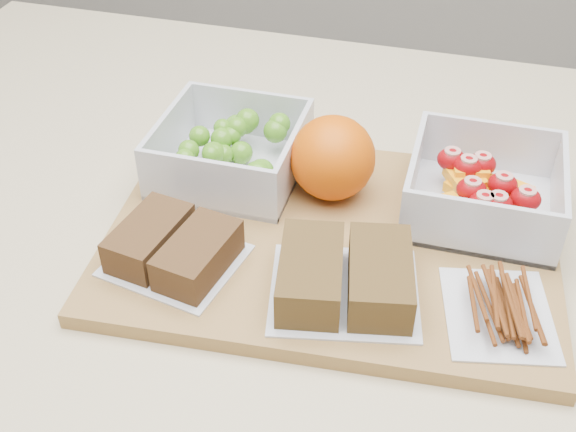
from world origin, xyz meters
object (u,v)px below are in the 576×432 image
Objects in this scene: cutting_board at (331,239)px; sandwich_bag_center at (345,276)px; orange at (333,158)px; pretzel_bag at (500,305)px; fruit_container at (483,191)px; grape_container at (234,151)px; sandwich_bag_left at (174,247)px.

sandwich_bag_center is (0.03, -0.07, 0.03)m from cutting_board.
orange is 0.58× the size of sandwich_bag_center.
sandwich_bag_center is at bearing -176.21° from pretzel_bag.
orange is (-0.15, -0.01, 0.02)m from fruit_container.
fruit_container is (0.25, 0.00, -0.00)m from grape_container.
orange reaches higher than grape_container.
cutting_board is at bearing 110.87° from sandwich_bag_center.
grape_container is (-0.12, 0.07, 0.03)m from cutting_board.
orange is (0.11, -0.01, 0.02)m from grape_container.
pretzel_bag is (0.16, -0.07, 0.02)m from cutting_board.
pretzel_bag is at bearing -27.26° from cutting_board.
pretzel_bag is at bearing -79.68° from fruit_container.
fruit_container reaches higher than cutting_board.
orange is 0.18m from sandwich_bag_left.
sandwich_bag_left is 0.87× the size of sandwich_bag_center.
grape_container reaches higher than sandwich_bag_center.
grape_container is at bearing 153.78° from pretzel_bag.
grape_container reaches higher than pretzel_bag.
sandwich_bag_left is (-0.26, -0.15, -0.01)m from fruit_container.
orange is 0.15m from sandwich_bag_center.
cutting_board is 3.28× the size of sandwich_bag_left.
sandwich_bag_left reaches higher than cutting_board.
sandwich_bag_left is at bearing -153.33° from cutting_board.
fruit_container is at bearing 0.28° from grape_container.
pretzel_bag is at bearing 2.23° from sandwich_bag_left.
orange is at bearing 143.34° from pretzel_bag.
grape_container is 0.15m from sandwich_bag_left.
cutting_board is 0.15m from grape_container.
fruit_container is at bearing 24.20° from cutting_board.
pretzel_bag is (0.03, -0.14, -0.01)m from fruit_container.
fruit_container is 1.12× the size of sandwich_bag_left.
sandwich_bag_center is at bearing -125.25° from fruit_container.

